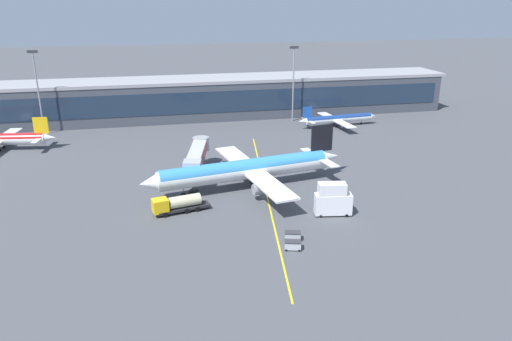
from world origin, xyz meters
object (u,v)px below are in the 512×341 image
at_px(main_airliner, 247,169).
at_px(fuel_tanker, 177,204).
at_px(baggage_cart_1, 293,236).
at_px(baggage_cart_0, 293,245).
at_px(commuter_jet_far, 338,119).
at_px(catering_lift, 333,200).

height_order(main_airliner, fuel_tanker, main_airliner).
xyz_separation_m(fuel_tanker, baggage_cart_1, (18.06, -15.24, -0.96)).
bearing_deg(baggage_cart_0, fuel_tanker, 133.14).
bearing_deg(commuter_jet_far, baggage_cart_0, -116.52).
bearing_deg(baggage_cart_0, catering_lift, 45.49).
height_order(baggage_cart_0, commuter_jet_far, commuter_jet_far).
distance_m(fuel_tanker, commuter_jet_far, 76.60).
bearing_deg(fuel_tanker, baggage_cart_1, -40.16).
relative_size(main_airliner, commuter_jet_far, 1.67).
height_order(fuel_tanker, catering_lift, catering_lift).
height_order(main_airliner, catering_lift, main_airliner).
xyz_separation_m(fuel_tanker, commuter_jet_far, (53.60, 54.72, 0.68)).
xyz_separation_m(catering_lift, baggage_cart_1, (-10.02, -8.04, -2.28)).
bearing_deg(main_airliner, baggage_cart_0, -85.99).
bearing_deg(main_airliner, catering_lift, -52.48).
bearing_deg(baggage_cart_1, main_airliner, 96.56).
bearing_deg(fuel_tanker, main_airliner, 32.17).
height_order(fuel_tanker, baggage_cart_1, fuel_tanker).
bearing_deg(catering_lift, baggage_cart_0, -134.51).
height_order(main_airliner, commuter_jet_far, main_airliner).
bearing_deg(baggage_cart_0, baggage_cart_1, 73.68).
bearing_deg(baggage_cart_1, commuter_jet_far, 63.07).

